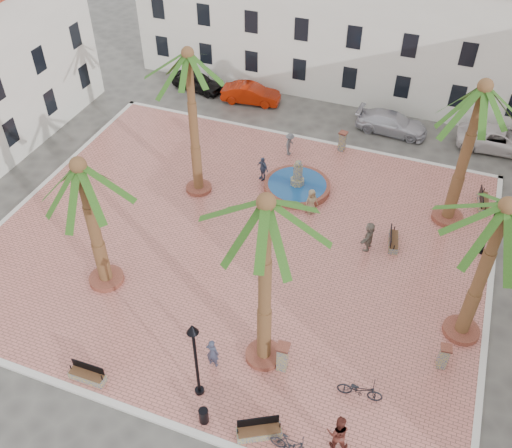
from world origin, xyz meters
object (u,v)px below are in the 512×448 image
object	(u,v)px
bench_se	(259,432)
pedestrian_east	(369,236)
palm_ne	(480,104)
bench_ne	(483,203)
cyclist_b	(338,432)
fountain	(297,185)
litter_bin	(204,416)
car_silver	(392,123)
palm_e	(501,224)
bicycle_a	(360,390)
bench_s	(87,376)
bicycle_b	(292,445)
pedestrian_fountain_a	(311,201)
car_red	(251,94)
palm_nw	(189,69)
lamppost_s	(195,348)
pedestrian_north	(290,144)
car_white	(499,139)
cyclist_a	(212,353)
car_black	(198,82)
bollard_n	(342,141)
palm_s	(266,223)
bench_e	(393,241)
bollard_se	(283,357)
lamppost_e	(494,217)
bollard_e	(444,356)
palm_sw	(82,182)
pedestrian_fountain_b	(263,168)

from	to	relation	value
bench_se	pedestrian_east	world-z (taller)	pedestrian_east
palm_ne	bench_ne	distance (m)	7.50
palm_ne	cyclist_b	world-z (taller)	palm_ne
fountain	litter_bin	xyz separation A→B (m)	(1.15, -15.82, 0.10)
pedestrian_east	car_silver	distance (m)	12.24
palm_e	bicycle_a	xyz separation A→B (m)	(-3.62, -4.96, -6.15)
bench_s	bicycle_b	bearing A→B (deg)	-1.31
litter_bin	pedestrian_fountain_a	distance (m)	14.03
palm_e	bench_ne	world-z (taller)	palm_e
bicycle_b	car_red	size ratio (longest dim) A/B	0.41
palm_nw	cyclist_b	bearing A→B (deg)	-47.17
lamppost_s	pedestrian_north	world-z (taller)	lamppost_s
bicycle_b	car_white	world-z (taller)	car_white
lamppost_s	palm_nw	bearing A→B (deg)	115.23
cyclist_a	car_silver	world-z (taller)	cyclist_a
lamppost_s	car_black	xyz separation A→B (m)	(-11.36, 24.01, -2.45)
bench_se	bollard_n	distance (m)	20.69
palm_s	lamppost_s	bearing A→B (deg)	-125.97
bench_e	cyclist_a	distance (m)	11.98
bollard_se	pedestrian_east	distance (m)	8.92
lamppost_s	car_red	world-z (taller)	lamppost_s
pedestrian_north	car_silver	size ratio (longest dim) A/B	0.32
fountain	bicycle_a	bearing A→B (deg)	-61.86
fountain	pedestrian_east	xyz separation A→B (m)	(5.06, -3.59, 0.58)
palm_ne	litter_bin	world-z (taller)	palm_ne
bench_s	bollard_se	distance (m)	8.34
bicycle_b	car_white	xyz separation A→B (m)	(6.20, 24.82, 0.07)
bicycle_a	pedestrian_east	size ratio (longest dim) A/B	1.10
bench_s	cyclist_b	bearing A→B (deg)	3.49
fountain	cyclist_a	distance (m)	13.24
litter_bin	pedestrian_north	xyz separation A→B (m)	(-2.72, 19.13, 0.39)
bench_ne	pedestrian_east	xyz separation A→B (m)	(-5.50, -5.85, 0.60)
bench_s	bollard_se	bearing A→B (deg)	23.49
pedestrian_fountain_a	car_black	distance (m)	16.62
lamppost_s	bench_ne	bearing A→B (deg)	59.06
bench_e	bicycle_a	distance (m)	9.72
car_silver	car_white	bearing A→B (deg)	-84.13
bicycle_a	bench_se	bearing A→B (deg)	128.21
bench_s	lamppost_e	world-z (taller)	lamppost_e
bollard_e	car_white	size ratio (longest dim) A/B	0.25
palm_sw	palm_s	distance (m)	9.25
bollard_se	bench_e	bearing A→B (deg)	72.27
bicycle_a	pedestrian_north	distance (m)	17.88
bench_se	cyclist_a	distance (m)	3.89
bench_ne	car_black	xyz separation A→B (m)	(-21.51, 7.07, 0.28)
palm_s	litter_bin	bearing A→B (deg)	-107.21
pedestrian_north	car_white	bearing A→B (deg)	-64.18
bollard_se	bicycle_b	distance (m)	3.83
cyclist_b	bollard_n	bearing A→B (deg)	-85.20
cyclist_a	pedestrian_fountain_b	distance (m)	13.71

